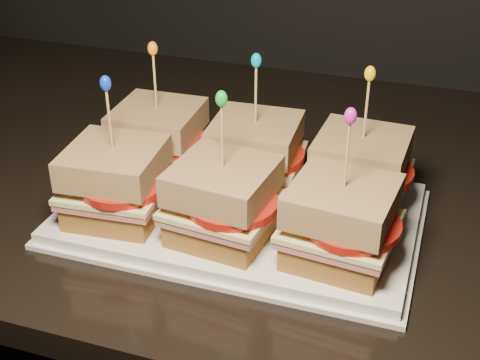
% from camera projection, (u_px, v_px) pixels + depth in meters
% --- Properties ---
extents(granite_slab, '(2.67, 0.74, 0.03)m').
position_uv_depth(granite_slab, '(234.00, 172.00, 0.91)').
color(granite_slab, black).
rests_on(granite_slab, cabinet).
extents(platter, '(0.40, 0.25, 0.02)m').
position_uv_depth(platter, '(240.00, 214.00, 0.78)').
color(platter, white).
rests_on(platter, granite_slab).
extents(platter_rim, '(0.41, 0.26, 0.01)m').
position_uv_depth(platter_rim, '(240.00, 219.00, 0.78)').
color(platter_rim, white).
rests_on(platter_rim, granite_slab).
extents(sandwich_0_bread_bot, '(0.10, 0.10, 0.03)m').
position_uv_depth(sandwich_0_bread_bot, '(160.00, 159.00, 0.85)').
color(sandwich_0_bread_bot, brown).
rests_on(sandwich_0_bread_bot, platter).
extents(sandwich_0_ham, '(0.11, 0.11, 0.01)m').
position_uv_depth(sandwich_0_ham, '(159.00, 147.00, 0.84)').
color(sandwich_0_ham, '#BA5D5C').
rests_on(sandwich_0_ham, sandwich_0_bread_bot).
extents(sandwich_0_cheese, '(0.11, 0.11, 0.01)m').
position_uv_depth(sandwich_0_cheese, '(159.00, 142.00, 0.83)').
color(sandwich_0_cheese, '#F5E99B').
rests_on(sandwich_0_cheese, sandwich_0_ham).
extents(sandwich_0_tomato, '(0.10, 0.10, 0.01)m').
position_uv_depth(sandwich_0_tomato, '(165.00, 140.00, 0.82)').
color(sandwich_0_tomato, '#AE1A10').
rests_on(sandwich_0_tomato, sandwich_0_cheese).
extents(sandwich_0_bread_top, '(0.10, 0.10, 0.03)m').
position_uv_depth(sandwich_0_bread_top, '(158.00, 121.00, 0.82)').
color(sandwich_0_bread_top, '#64310E').
rests_on(sandwich_0_bread_top, sandwich_0_tomato).
extents(sandwich_0_pick, '(0.00, 0.00, 0.09)m').
position_uv_depth(sandwich_0_pick, '(155.00, 85.00, 0.80)').
color(sandwich_0_pick, tan).
rests_on(sandwich_0_pick, sandwich_0_bread_top).
extents(sandwich_0_frill, '(0.01, 0.01, 0.02)m').
position_uv_depth(sandwich_0_frill, '(153.00, 48.00, 0.77)').
color(sandwich_0_frill, orange).
rests_on(sandwich_0_frill, sandwich_0_pick).
extents(sandwich_1_bread_bot, '(0.10, 0.10, 0.03)m').
position_uv_depth(sandwich_1_bread_bot, '(255.00, 175.00, 0.81)').
color(sandwich_1_bread_bot, brown).
rests_on(sandwich_1_bread_bot, platter).
extents(sandwich_1_ham, '(0.11, 0.11, 0.01)m').
position_uv_depth(sandwich_1_ham, '(255.00, 162.00, 0.80)').
color(sandwich_1_ham, '#BA5D5C').
rests_on(sandwich_1_ham, sandwich_1_bread_bot).
extents(sandwich_1_cheese, '(0.11, 0.11, 0.01)m').
position_uv_depth(sandwich_1_cheese, '(255.00, 157.00, 0.80)').
color(sandwich_1_cheese, '#F5E99B').
rests_on(sandwich_1_cheese, sandwich_1_ham).
extents(sandwich_1_tomato, '(0.10, 0.10, 0.01)m').
position_uv_depth(sandwich_1_tomato, '(263.00, 155.00, 0.79)').
color(sandwich_1_tomato, '#AE1A10').
rests_on(sandwich_1_tomato, sandwich_1_cheese).
extents(sandwich_1_bread_top, '(0.10, 0.10, 0.03)m').
position_uv_depth(sandwich_1_bread_top, '(255.00, 135.00, 0.78)').
color(sandwich_1_bread_top, '#64310E').
rests_on(sandwich_1_bread_top, sandwich_1_tomato).
extents(sandwich_1_pick, '(0.00, 0.00, 0.09)m').
position_uv_depth(sandwich_1_pick, '(256.00, 98.00, 0.76)').
color(sandwich_1_pick, tan).
rests_on(sandwich_1_pick, sandwich_1_bread_top).
extents(sandwich_1_frill, '(0.01, 0.01, 0.02)m').
position_uv_depth(sandwich_1_frill, '(256.00, 60.00, 0.74)').
color(sandwich_1_frill, '#0492B6').
rests_on(sandwich_1_frill, sandwich_1_pick).
extents(sandwich_2_bread_bot, '(0.10, 0.10, 0.03)m').
position_uv_depth(sandwich_2_bread_bot, '(358.00, 192.00, 0.78)').
color(sandwich_2_bread_bot, brown).
rests_on(sandwich_2_bread_bot, platter).
extents(sandwich_2_ham, '(0.11, 0.11, 0.01)m').
position_uv_depth(sandwich_2_ham, '(359.00, 179.00, 0.77)').
color(sandwich_2_ham, '#BA5D5C').
rests_on(sandwich_2_ham, sandwich_2_bread_bot).
extents(sandwich_2_cheese, '(0.11, 0.11, 0.01)m').
position_uv_depth(sandwich_2_cheese, '(360.00, 173.00, 0.76)').
color(sandwich_2_cheese, '#F5E99B').
rests_on(sandwich_2_cheese, sandwich_2_ham).
extents(sandwich_2_tomato, '(0.10, 0.10, 0.01)m').
position_uv_depth(sandwich_2_tomato, '(370.00, 172.00, 0.75)').
color(sandwich_2_tomato, '#AE1A10').
rests_on(sandwich_2_tomato, sandwich_2_cheese).
extents(sandwich_2_bread_top, '(0.10, 0.10, 0.03)m').
position_uv_depth(sandwich_2_bread_top, '(362.00, 151.00, 0.75)').
color(sandwich_2_bread_top, '#64310E').
rests_on(sandwich_2_bread_top, sandwich_2_tomato).
extents(sandwich_2_pick, '(0.00, 0.00, 0.09)m').
position_uv_depth(sandwich_2_pick, '(366.00, 113.00, 0.73)').
color(sandwich_2_pick, tan).
rests_on(sandwich_2_pick, sandwich_2_bread_top).
extents(sandwich_2_frill, '(0.01, 0.01, 0.02)m').
position_uv_depth(sandwich_2_frill, '(370.00, 74.00, 0.70)').
color(sandwich_2_frill, yellow).
rests_on(sandwich_2_frill, sandwich_2_pick).
extents(sandwich_3_bread_bot, '(0.11, 0.11, 0.03)m').
position_uv_depth(sandwich_3_bread_bot, '(119.00, 204.00, 0.75)').
color(sandwich_3_bread_bot, brown).
rests_on(sandwich_3_bread_bot, platter).
extents(sandwich_3_ham, '(0.12, 0.11, 0.01)m').
position_uv_depth(sandwich_3_ham, '(117.00, 191.00, 0.74)').
color(sandwich_3_ham, '#BA5D5C').
rests_on(sandwich_3_ham, sandwich_3_bread_bot).
extents(sandwich_3_cheese, '(0.12, 0.11, 0.01)m').
position_uv_depth(sandwich_3_cheese, '(116.00, 185.00, 0.74)').
color(sandwich_3_cheese, '#F5E99B').
rests_on(sandwich_3_cheese, sandwich_3_ham).
extents(sandwich_3_tomato, '(0.10, 0.10, 0.01)m').
position_uv_depth(sandwich_3_tomato, '(123.00, 184.00, 0.73)').
color(sandwich_3_tomato, '#AE1A10').
rests_on(sandwich_3_tomato, sandwich_3_cheese).
extents(sandwich_3_bread_top, '(0.11, 0.11, 0.03)m').
position_uv_depth(sandwich_3_bread_top, '(114.00, 162.00, 0.73)').
color(sandwich_3_bread_top, '#64310E').
rests_on(sandwich_3_bread_top, sandwich_3_tomato).
extents(sandwich_3_pick, '(0.00, 0.00, 0.09)m').
position_uv_depth(sandwich_3_pick, '(110.00, 123.00, 0.70)').
color(sandwich_3_pick, tan).
rests_on(sandwich_3_pick, sandwich_3_bread_top).
extents(sandwich_3_frill, '(0.01, 0.01, 0.02)m').
position_uv_depth(sandwich_3_frill, '(105.00, 83.00, 0.68)').
color(sandwich_3_frill, '#0C37CE').
rests_on(sandwich_3_frill, sandwich_3_pick).
extents(sandwich_4_bread_bot, '(0.11, 0.11, 0.03)m').
position_uv_depth(sandwich_4_bread_bot, '(223.00, 224.00, 0.72)').
color(sandwich_4_bread_bot, brown).
rests_on(sandwich_4_bread_bot, platter).
extents(sandwich_4_ham, '(0.12, 0.11, 0.01)m').
position_uv_depth(sandwich_4_ham, '(223.00, 210.00, 0.71)').
color(sandwich_4_ham, '#BA5D5C').
rests_on(sandwich_4_ham, sandwich_4_bread_bot).
extents(sandwich_4_cheese, '(0.12, 0.12, 0.01)m').
position_uv_depth(sandwich_4_cheese, '(223.00, 204.00, 0.71)').
color(sandwich_4_cheese, '#F5E99B').
rests_on(sandwich_4_cheese, sandwich_4_ham).
extents(sandwich_4_tomato, '(0.10, 0.10, 0.01)m').
position_uv_depth(sandwich_4_tomato, '(232.00, 203.00, 0.69)').
color(sandwich_4_tomato, '#AE1A10').
rests_on(sandwich_4_tomato, sandwich_4_cheese).
extents(sandwich_4_bread_top, '(0.11, 0.11, 0.03)m').
position_uv_depth(sandwich_4_bread_top, '(223.00, 181.00, 0.69)').
color(sandwich_4_bread_top, '#64310E').
rests_on(sandwich_4_bread_top, sandwich_4_tomato).
extents(sandwich_4_pick, '(0.00, 0.00, 0.09)m').
position_uv_depth(sandwich_4_pick, '(222.00, 140.00, 0.67)').
color(sandwich_4_pick, tan).
rests_on(sandwich_4_pick, sandwich_4_bread_top).
extents(sandwich_4_frill, '(0.01, 0.01, 0.02)m').
position_uv_depth(sandwich_4_frill, '(221.00, 99.00, 0.65)').
color(sandwich_4_frill, green).
rests_on(sandwich_4_frill, sandwich_4_pick).
extents(sandwich_5_bread_bot, '(0.11, 0.11, 0.03)m').
position_uv_depth(sandwich_5_bread_bot, '(339.00, 246.00, 0.68)').
color(sandwich_5_bread_bot, brown).
rests_on(sandwich_5_bread_bot, platter).
extents(sandwich_5_ham, '(0.12, 0.11, 0.01)m').
position_uv_depth(sandwich_5_ham, '(340.00, 231.00, 0.67)').
color(sandwich_5_ham, '#BA5D5C').
rests_on(sandwich_5_ham, sandwich_5_bread_bot).
extents(sandwich_5_cheese, '(0.12, 0.12, 0.01)m').
position_uv_depth(sandwich_5_cheese, '(341.00, 226.00, 0.67)').
color(sandwich_5_cheese, '#F5E99B').
rests_on(sandwich_5_cheese, sandwich_5_ham).
extents(sandwich_5_tomato, '(0.10, 0.10, 0.01)m').
position_uv_depth(sandwich_5_tomato, '(352.00, 225.00, 0.66)').
color(sandwich_5_tomato, '#AE1A10').
rests_on(sandwich_5_tomato, sandwich_5_cheese).
extents(sandwich_5_bread_top, '(0.11, 0.11, 0.03)m').
position_uv_depth(sandwich_5_bread_top, '(343.00, 201.00, 0.66)').
color(sandwich_5_bread_top, '#64310E').
rests_on(sandwich_5_bread_top, sandwich_5_tomato).
extents(sandwich_5_pick, '(0.00, 0.00, 0.09)m').
position_uv_depth(sandwich_5_pick, '(347.00, 159.00, 0.63)').
color(sandwich_5_pick, tan).
rests_on(sandwich_5_pick, sandwich_5_bread_top).
extents(sandwich_5_frill, '(0.01, 0.01, 0.02)m').
position_uv_depth(sandwich_5_frill, '(351.00, 116.00, 0.61)').
color(sandwich_5_frill, '#CF1B9E').
rests_on(sandwich_5_frill, sandwich_5_pick).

